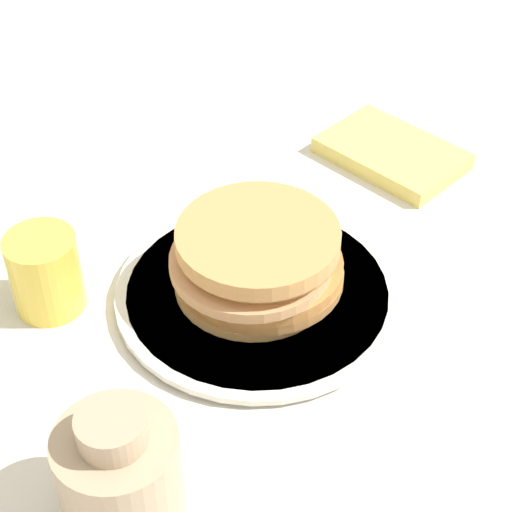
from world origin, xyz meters
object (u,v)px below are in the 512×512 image
juice_glass (45,273)px  cream_jug (119,471)px  plate (256,291)px  pancake_stack (259,259)px

juice_glass → cream_jug: bearing=172.0°
juice_glass → cream_jug: 0.25m
plate → pancake_stack: bearing=-115.7°
plate → juice_glass: 0.21m
plate → juice_glass: (0.10, 0.18, 0.03)m
plate → pancake_stack: pancake_stack is taller
juice_glass → plate: bearing=-118.6°
pancake_stack → cream_jug: bearing=124.7°
pancake_stack → cream_jug: 0.26m
pancake_stack → juice_glass: bearing=61.4°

